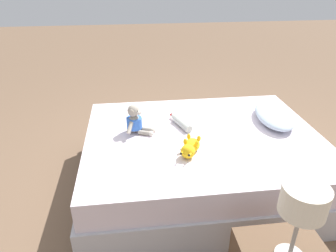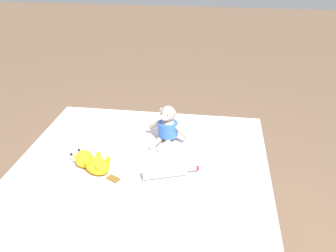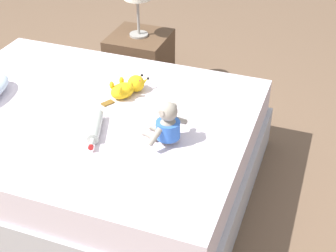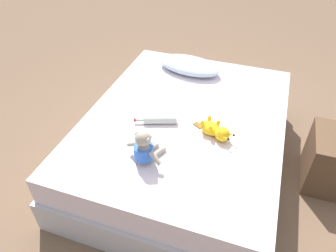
{
  "view_description": "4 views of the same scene",
  "coord_description": "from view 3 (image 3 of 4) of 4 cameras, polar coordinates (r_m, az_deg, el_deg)",
  "views": [
    {
      "loc": [
        2.07,
        -0.54,
        1.67
      ],
      "look_at": [
        -0.06,
        -0.27,
        0.54
      ],
      "focal_mm": 32.97,
      "sensor_mm": 36.0,
      "label": 1
    },
    {
      "loc": [
        -0.39,
        1.4,
        1.63
      ],
      "look_at": [
        -0.11,
        -0.54,
        0.57
      ],
      "focal_mm": 38.35,
      "sensor_mm": 36.0,
      "label": 2
    },
    {
      "loc": [
        -1.97,
        -1.22,
        1.94
      ],
      "look_at": [
        -0.11,
        -0.54,
        0.57
      ],
      "focal_mm": 51.97,
      "sensor_mm": 36.0,
      "label": 3
    },
    {
      "loc": [
        0.48,
        -1.8,
        1.89
      ],
      "look_at": [
        -0.06,
        -0.23,
        0.53
      ],
      "focal_mm": 33.51,
      "sensor_mm": 36.0,
      "label": 4
    }
  ],
  "objects": [
    {
      "name": "plush_monkey",
      "position": [
        2.41,
        -0.19,
        0.03
      ],
      "size": [
        0.28,
        0.25,
        0.24
      ],
      "color": "#9E9384",
      "rests_on": "bed"
    },
    {
      "name": "glass_bottle",
      "position": [
        2.55,
        -8.52,
        -0.11
      ],
      "size": [
        0.3,
        0.15,
        0.06
      ],
      "color": "#B7BCB2",
      "rests_on": "bed"
    },
    {
      "name": "nightstand",
      "position": [
        3.82,
        -3.32,
        7.61
      ],
      "size": [
        0.43,
        0.43,
        0.43
      ],
      "color": "brown",
      "rests_on": "ground_plane"
    },
    {
      "name": "plush_yellow_creature",
      "position": [
        2.84,
        -4.69,
        4.56
      ],
      "size": [
        0.31,
        0.2,
        0.1
      ],
      "color": "yellow",
      "rests_on": "bed"
    },
    {
      "name": "bed",
      "position": [
        2.88,
        -9.3,
        -2.34
      ],
      "size": [
        1.47,
        1.89,
        0.47
      ],
      "color": "#B2B2B7",
      "rests_on": "ground_plane"
    },
    {
      "name": "ground_plane",
      "position": [
        3.02,
        -8.9,
        -5.89
      ],
      "size": [
        16.0,
        16.0,
        0.0
      ],
      "primitive_type": "plane",
      "color": "brown"
    }
  ]
}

